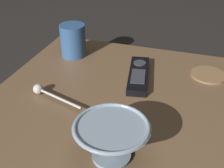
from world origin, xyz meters
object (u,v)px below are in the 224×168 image
(cereal_bowl, at_px, (112,140))
(teaspoon, at_px, (42,91))
(drink_coaster, at_px, (209,75))
(tv_remote_near, at_px, (139,75))
(coffee_mug, at_px, (73,40))

(cereal_bowl, xyz_separation_m, teaspoon, (0.15, 0.23, -0.03))
(drink_coaster, bearing_deg, teaspoon, 120.50)
(teaspoon, distance_m, tv_remote_near, 0.26)
(cereal_bowl, relative_size, drink_coaster, 1.43)
(cereal_bowl, distance_m, drink_coaster, 0.42)
(coffee_mug, xyz_separation_m, teaspoon, (-0.24, -0.02, -0.04))
(coffee_mug, bearing_deg, teaspoon, -174.98)
(cereal_bowl, distance_m, tv_remote_near, 0.31)
(teaspoon, relative_size, tv_remote_near, 0.77)
(cereal_bowl, xyz_separation_m, tv_remote_near, (0.31, 0.02, -0.03))
(cereal_bowl, bearing_deg, tv_remote_near, 3.86)
(tv_remote_near, distance_m, drink_coaster, 0.20)
(coffee_mug, bearing_deg, cereal_bowl, -146.67)
(teaspoon, height_order, drink_coaster, teaspoon)
(coffee_mug, bearing_deg, tv_remote_near, -108.49)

